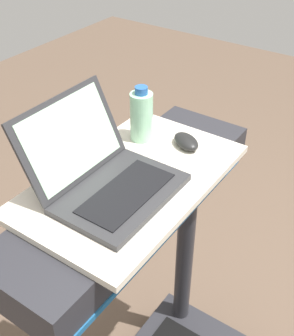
% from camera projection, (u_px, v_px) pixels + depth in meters
% --- Properties ---
extents(desk_board, '(0.64, 0.39, 0.02)m').
position_uv_depth(desk_board, '(132.00, 180.00, 1.21)').
color(desk_board, beige).
rests_on(desk_board, treadmill_base).
extents(laptop, '(0.33, 0.32, 0.22)m').
position_uv_depth(laptop, '(105.00, 175.00, 1.13)').
color(laptop, '#2D2D30').
rests_on(laptop, desk_board).
extents(computer_mouse, '(0.10, 0.12, 0.03)m').
position_uv_depth(computer_mouse, '(186.00, 141.00, 1.32)').
color(computer_mouse, black).
rests_on(computer_mouse, desk_board).
extents(water_bottle, '(0.07, 0.07, 0.17)m').
position_uv_depth(water_bottle, '(141.00, 116.00, 1.32)').
color(water_bottle, '#9EDBB2').
rests_on(water_bottle, desk_board).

